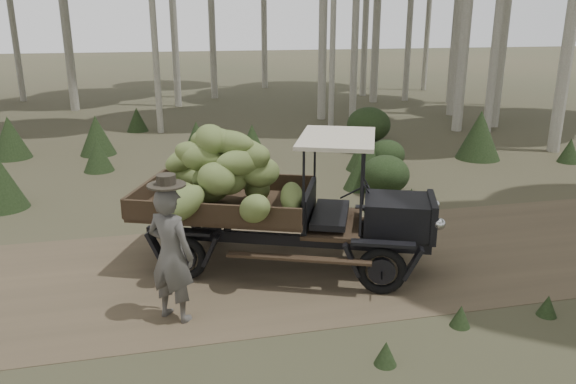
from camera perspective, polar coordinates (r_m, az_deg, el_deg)
The scene contains 5 objects.
ground at distance 9.09m, azimuth -4.64°, elevation -8.00°, with size 120.00×120.00×0.00m, color #473D2B.
dirt_track at distance 9.09m, azimuth -4.64°, elevation -7.98°, with size 70.00×4.00×0.01m, color brown.
banana_truck at distance 8.79m, azimuth -3.71°, elevation 0.76°, with size 4.93×3.19×2.34m.
farmer at distance 7.50m, azimuth -11.80°, elevation -6.08°, with size 0.80×0.77×2.01m.
undergrowth at distance 11.33m, azimuth -4.07°, elevation 0.09°, with size 24.56×23.43×1.38m.
Camera 1 is at (-1.14, -8.13, 3.89)m, focal length 35.00 mm.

